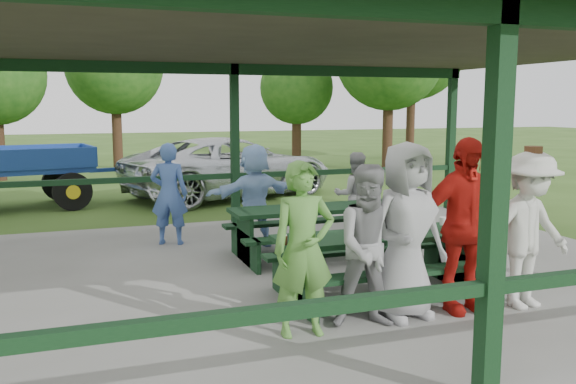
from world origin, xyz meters
name	(u,v)px	position (x,y,z in m)	size (l,w,h in m)	color
ground	(306,280)	(0.00, 0.00, 0.00)	(90.00, 90.00, 0.00)	#2E4B17
concrete_slab	(306,276)	(0.00, 0.00, 0.05)	(10.00, 8.00, 0.10)	slate
pavilion_structure	(308,40)	(0.00, 0.00, 3.17)	(10.60, 8.60, 3.24)	black
picnic_table_near	(379,257)	(0.46, -1.20, 0.57)	(2.51, 1.39, 0.75)	black
picnic_table_far	(324,224)	(0.59, 0.80, 0.58)	(2.82, 1.39, 0.75)	black
table_setting	(370,231)	(0.35, -1.16, 0.88)	(2.50, 0.45, 0.10)	white
contestant_green	(303,249)	(-0.83, -2.06, 0.96)	(0.63, 0.41, 1.72)	#548F39
contestant_grey_left	(372,247)	(-0.09, -2.07, 0.93)	(0.81, 0.63, 1.66)	gray
contestant_grey_mid	(406,231)	(0.36, -1.95, 1.04)	(0.92, 0.60, 1.87)	#9B9B9E
contestant_red	(463,225)	(1.05, -1.97, 1.06)	(1.12, 0.47, 1.91)	#B31710
contestant_white_fedora	(529,230)	(1.81, -2.11, 0.98)	(1.20, 0.78, 1.80)	silver
spectator_lblue	(254,196)	(-0.23, 1.70, 0.92)	(1.53, 0.49, 1.65)	#98BDEB
spectator_blue	(169,194)	(-1.47, 2.34, 0.93)	(0.60, 0.39, 1.65)	#3F5EA4
spectator_grey	(355,195)	(1.57, 1.80, 0.83)	(0.71, 0.55, 1.46)	#949497
pickup_truck	(231,167)	(0.88, 7.65, 0.76)	(2.53, 5.49, 1.53)	silver
farm_trailer	(19,176)	(-4.10, 7.47, 0.75)	(4.36, 2.35, 1.51)	navy
tree_left	(115,66)	(-1.36, 15.93, 3.72)	(3.52, 3.52, 5.50)	#301E13
tree_mid	(297,88)	(5.29, 14.80, 2.96)	(2.81, 2.81, 4.39)	#301E13
tree_right	(389,57)	(7.64, 11.83, 4.00)	(3.78, 3.78, 5.90)	#301E13
tree_far_right	(413,47)	(10.71, 15.46, 4.72)	(4.46, 4.46, 6.97)	#301E13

